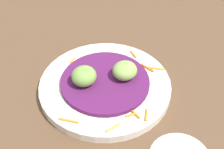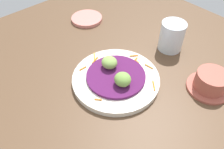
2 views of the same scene
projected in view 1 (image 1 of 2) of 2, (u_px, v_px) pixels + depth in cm
name	position (u px, v px, depth cm)	size (l,w,h in cm)	color
table_surface	(113.00, 94.00, 66.02)	(110.00, 110.00, 2.00)	brown
main_plate	(105.00, 87.00, 64.90)	(25.22, 25.22, 1.68)	silver
cabbage_bed	(105.00, 82.00, 64.03)	(16.97, 16.97, 0.89)	#51194C
carrot_garnish	(124.00, 91.00, 62.57)	(23.41, 21.46, 0.40)	orange
guac_scoop_left	(125.00, 71.00, 63.17)	(4.48, 4.74, 3.31)	#84A851
guac_scoop_center	(84.00, 76.00, 61.91)	(4.49, 4.66, 3.65)	#759E47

